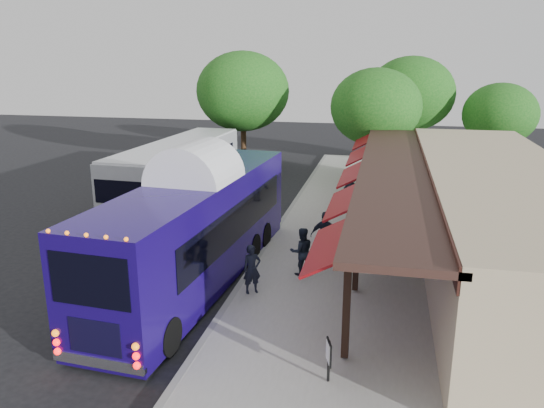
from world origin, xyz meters
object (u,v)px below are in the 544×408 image
Objects in this scene: ped_b at (302,251)px; ped_c at (325,236)px; city_bus at (178,169)px; ped_a at (252,269)px; sign_board at (329,354)px; ped_d at (352,190)px; coach_bus at (197,224)px.

ped_b is 1.64m from ped_c.
ped_a is (6.57, -10.32, -0.79)m from city_bus.
ped_a is at bearing -54.89° from city_bus.
sign_board is (1.59, -6.00, -0.14)m from ped_b.
ped_b is at bearing 87.16° from sign_board.
city_bus is at bearing 16.88° from ped_d.
ped_a is at bearing 93.46° from ped_d.
city_bus is (-4.52, 9.52, -0.30)m from coach_bus.
ped_c is (1.91, 3.28, 0.13)m from ped_a.
sign_board is at bearing 108.34° from ped_d.
city_bus is at bearing 119.55° from coach_bus.
city_bus is 6.38× the size of ped_c.
ped_b is (1.29, 1.76, 0.05)m from ped_a.
sign_board is (2.88, -4.23, -0.09)m from ped_a.
ped_d is (2.38, 10.40, 0.12)m from ped_a.
city_bus is at bearing 90.03° from ped_a.
city_bus is at bearing -39.34° from ped_c.
city_bus is 7.43× the size of ped_a.
ped_c is at bearing 102.56° from ped_d.
city_bus is 8.98m from ped_d.
ped_d is at bearing 74.25° from sign_board.
coach_bus reaches higher than ped_a.
ped_b is at bearing 68.24° from ped_c.
ped_b is 1.63× the size of sign_board.
city_bus reaches higher than ped_c.
ped_b is at bearing 99.17° from ped_d.
ped_b is 0.91× the size of ped_c.
ped_b is at bearing 21.29° from ped_a.
ped_c is 1.79× the size of sign_board.
coach_bus is 11.64× the size of sign_board.
coach_bus is 6.49× the size of ped_c.
ped_a is 10.67m from ped_d.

